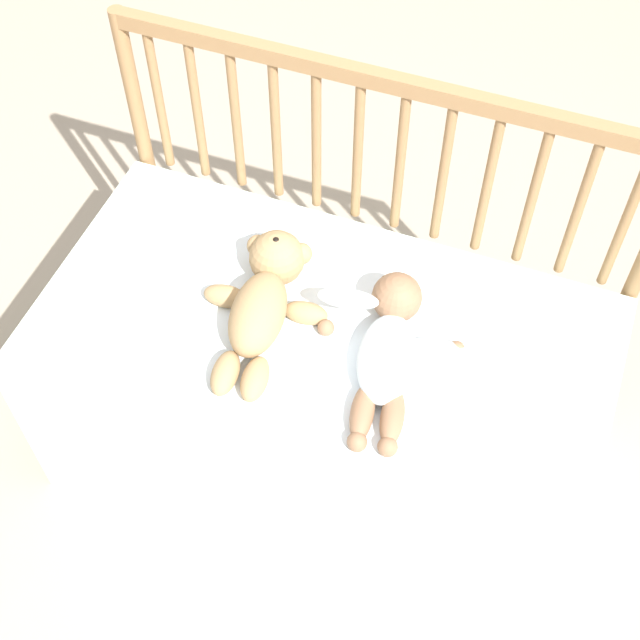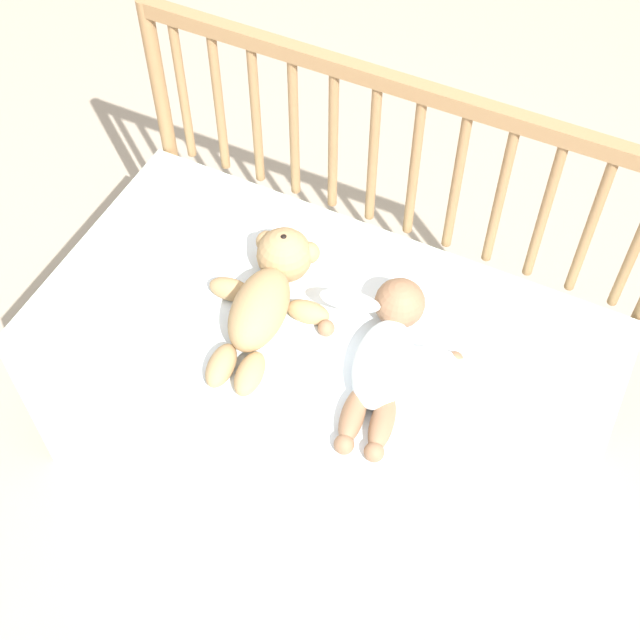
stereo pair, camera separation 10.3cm
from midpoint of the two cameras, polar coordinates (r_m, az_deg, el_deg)
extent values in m
plane|color=tan|center=(2.35, 1.39, -8.52)|extent=(12.00, 12.00, 0.00)
cube|color=silver|center=(2.12, 1.54, -5.11)|extent=(1.23, 0.66, 0.54)
cylinder|color=#997047|center=(2.34, -8.16, 9.86)|extent=(0.04, 0.04, 0.96)
cylinder|color=#997047|center=(2.11, 20.79, -0.58)|extent=(0.04, 0.04, 0.96)
cube|color=#997047|center=(1.83, 6.83, 14.67)|extent=(1.20, 0.03, 0.04)
cylinder|color=#997047|center=(2.15, -7.39, 14.20)|extent=(0.02, 0.02, 0.38)
cylinder|color=#997047|center=(2.11, -5.06, 13.53)|extent=(0.02, 0.02, 0.38)
cylinder|color=#997047|center=(2.07, -2.66, 12.81)|extent=(0.02, 0.02, 0.38)
cylinder|color=#997047|center=(2.04, -0.20, 12.04)|extent=(0.02, 0.02, 0.38)
cylinder|color=#997047|center=(2.01, 2.34, 11.23)|extent=(0.02, 0.02, 0.38)
cylinder|color=#997047|center=(1.98, 4.93, 10.37)|extent=(0.02, 0.02, 0.38)
cylinder|color=#997047|center=(1.96, 7.57, 9.47)|extent=(0.02, 0.02, 0.38)
cylinder|color=#997047|center=(1.94, 10.24, 8.53)|extent=(0.02, 0.02, 0.38)
cylinder|color=#997047|center=(1.93, 12.94, 7.56)|extent=(0.02, 0.02, 0.38)
cylinder|color=#997047|center=(1.92, 15.66, 6.56)|extent=(0.02, 0.02, 0.38)
cylinder|color=#997047|center=(1.92, 18.37, 5.54)|extent=(0.02, 0.02, 0.38)
cylinder|color=#997047|center=(1.92, 21.08, 4.51)|extent=(0.02, 0.02, 0.38)
cube|color=white|center=(1.87, 1.93, -1.96)|extent=(0.80, 0.54, 0.01)
ellipsoid|color=tan|center=(1.86, -2.33, 0.64)|extent=(0.14, 0.23, 0.11)
sphere|color=tan|center=(1.95, -0.78, 4.12)|extent=(0.12, 0.12, 0.12)
sphere|color=tan|center=(1.92, -0.79, 4.78)|extent=(0.05, 0.05, 0.05)
sphere|color=black|center=(1.91, -0.80, 5.20)|extent=(0.02, 0.02, 0.02)
sphere|color=tan|center=(1.97, -1.93, 4.98)|extent=(0.05, 0.05, 0.05)
sphere|color=tan|center=(1.95, 0.80, 4.28)|extent=(0.05, 0.05, 0.05)
ellipsoid|color=tan|center=(1.94, -4.32, 1.83)|extent=(0.10, 0.06, 0.05)
ellipsoid|color=tan|center=(1.90, 0.77, 0.45)|extent=(0.10, 0.06, 0.05)
ellipsoid|color=tan|center=(1.82, -4.73, -2.98)|extent=(0.07, 0.11, 0.05)
ellipsoid|color=tan|center=(1.81, -2.89, -3.52)|extent=(0.07, 0.11, 0.05)
ellipsoid|color=white|center=(1.81, 5.67, -2.85)|extent=(0.16, 0.24, 0.08)
sphere|color=#936B4C|center=(1.89, 6.69, 1.03)|extent=(0.11, 0.11, 0.11)
ellipsoid|color=white|center=(1.85, 3.50, 1.17)|extent=(0.14, 0.07, 0.04)
ellipsoid|color=white|center=(1.85, 8.97, -2.48)|extent=(0.14, 0.07, 0.04)
sphere|color=#936B4C|center=(1.87, 1.91, -0.69)|extent=(0.04, 0.04, 0.04)
sphere|color=#936B4C|center=(1.86, 10.20, -2.58)|extent=(0.04, 0.04, 0.04)
ellipsoid|color=#936B4C|center=(1.76, 3.79, -6.17)|extent=(0.07, 0.14, 0.05)
ellipsoid|color=#936B4C|center=(1.76, 5.69, -6.62)|extent=(0.07, 0.14, 0.05)
sphere|color=#936B4C|center=(1.73, 3.27, -8.03)|extent=(0.04, 0.04, 0.04)
sphere|color=#936B4C|center=(1.73, 5.20, -8.48)|extent=(0.04, 0.04, 0.04)
camera|label=1|loc=(0.05, -88.40, 2.17)|focal=50.00mm
camera|label=2|loc=(0.05, 91.60, -2.17)|focal=50.00mm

